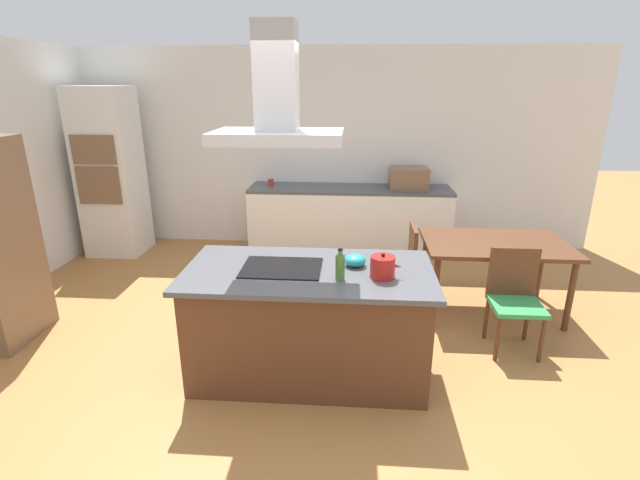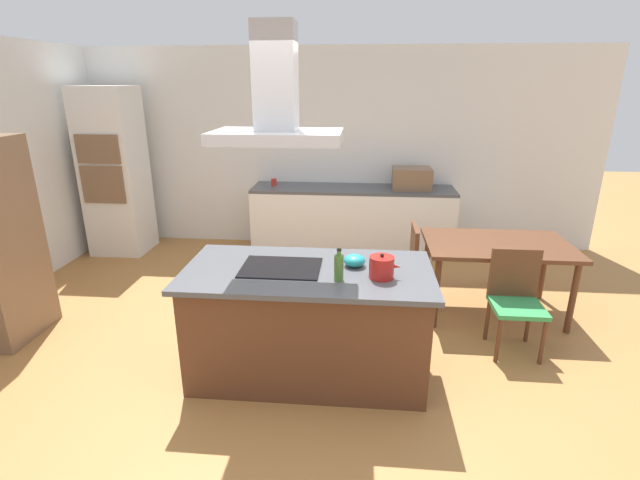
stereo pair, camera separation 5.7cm
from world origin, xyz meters
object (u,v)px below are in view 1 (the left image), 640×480
(countertop_microwave, at_px, (408,178))
(dining_table, at_px, (495,250))
(tea_kettle, at_px, (383,267))
(wall_oven_stack, at_px, (111,173))
(mixing_bowl, at_px, (355,260))
(cooktop, at_px, (282,268))
(chair_facing_island, at_px, (514,293))
(olive_oil_bottle, at_px, (340,267))
(chair_at_left_end, at_px, (401,262))
(coffee_mug_red, at_px, (271,182))
(range_hood, at_px, (277,105))

(countertop_microwave, xyz_separation_m, dining_table, (0.70, -1.68, -0.37))
(tea_kettle, relative_size, wall_oven_stack, 0.11)
(mixing_bowl, bearing_deg, wall_oven_stack, 141.88)
(cooktop, distance_m, tea_kettle, 0.77)
(countertop_microwave, bearing_deg, chair_facing_island, -73.41)
(cooktop, height_order, countertop_microwave, countertop_microwave)
(tea_kettle, xyz_separation_m, chair_facing_island, (1.19, 0.64, -0.47))
(cooktop, bearing_deg, countertop_microwave, 66.52)
(olive_oil_bottle, distance_m, dining_table, 2.07)
(dining_table, bearing_deg, mixing_bowl, -141.60)
(dining_table, relative_size, chair_at_left_end, 1.57)
(chair_at_left_end, height_order, chair_facing_island, same)
(olive_oil_bottle, distance_m, chair_at_left_end, 1.58)
(mixing_bowl, xyz_separation_m, chair_at_left_end, (0.48, 1.10, -0.44))
(cooktop, relative_size, countertop_microwave, 1.20)
(mixing_bowl, distance_m, wall_oven_stack, 4.14)
(countertop_microwave, distance_m, chair_at_left_end, 1.78)
(mixing_bowl, distance_m, dining_table, 1.80)
(cooktop, height_order, coffee_mug_red, coffee_mug_red)
(mixing_bowl, relative_size, countertop_microwave, 0.34)
(chair_facing_island, bearing_deg, countertop_microwave, 106.59)
(wall_oven_stack, relative_size, range_hood, 2.44)
(olive_oil_bottle, height_order, dining_table, olive_oil_bottle)
(tea_kettle, bearing_deg, dining_table, 47.61)
(olive_oil_bottle, bearing_deg, countertop_microwave, 75.35)
(countertop_microwave, height_order, range_hood, range_hood)
(tea_kettle, xyz_separation_m, range_hood, (-0.76, 0.11, 1.12))
(tea_kettle, bearing_deg, cooktop, 171.83)
(coffee_mug_red, bearing_deg, countertop_microwave, -1.85)
(wall_oven_stack, relative_size, dining_table, 1.57)
(chair_at_left_end, relative_size, chair_facing_island, 1.00)
(countertop_microwave, relative_size, chair_facing_island, 0.56)
(coffee_mug_red, height_order, dining_table, coffee_mug_red)
(chair_facing_island, bearing_deg, olive_oil_bottle, -154.46)
(olive_oil_bottle, height_order, range_hood, range_hood)
(dining_table, bearing_deg, tea_kettle, -132.39)
(mixing_bowl, relative_size, chair_facing_island, 0.19)
(mixing_bowl, xyz_separation_m, coffee_mug_red, (-1.16, 2.84, -0.00))
(olive_oil_bottle, xyz_separation_m, mixing_bowl, (0.11, 0.28, -0.05))
(wall_oven_stack, xyz_separation_m, chair_facing_island, (4.64, -2.11, -0.59))
(tea_kettle, bearing_deg, coffee_mug_red, 113.99)
(range_hood, bearing_deg, wall_oven_stack, 135.51)
(mixing_bowl, height_order, coffee_mug_red, mixing_bowl)
(mixing_bowl, height_order, countertop_microwave, countertop_microwave)
(mixing_bowl, height_order, wall_oven_stack, wall_oven_stack)
(tea_kettle, relative_size, dining_table, 0.17)
(coffee_mug_red, distance_m, dining_table, 3.10)
(countertop_microwave, bearing_deg, tea_kettle, -99.38)
(dining_table, height_order, range_hood, range_hood)
(olive_oil_bottle, relative_size, countertop_microwave, 0.48)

